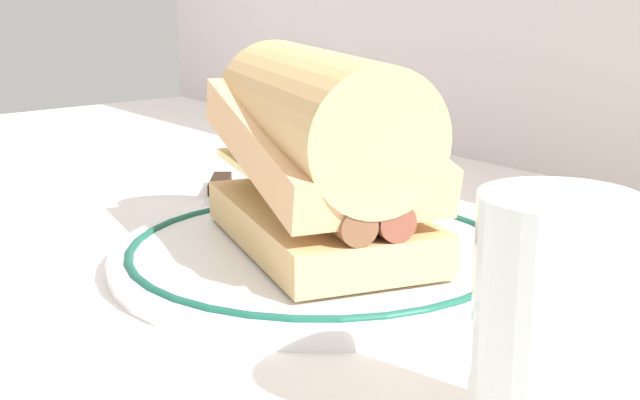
% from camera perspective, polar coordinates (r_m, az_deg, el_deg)
% --- Properties ---
extents(ground_plane, '(1.50, 1.50, 0.00)m').
position_cam_1_polar(ground_plane, '(0.58, -2.42, -4.36)').
color(ground_plane, white).
extents(plate, '(0.28, 0.28, 0.01)m').
position_cam_1_polar(plate, '(0.58, 0.00, -3.54)').
color(plate, white).
rests_on(plate, ground_plane).
extents(sausage_sandwich, '(0.21, 0.15, 0.13)m').
position_cam_1_polar(sausage_sandwich, '(0.56, 0.00, 3.29)').
color(sausage_sandwich, '#DFB274').
rests_on(sausage_sandwich, plate).
extents(drinking_glass, '(0.06, 0.06, 0.11)m').
position_cam_1_polar(drinking_glass, '(0.36, 14.71, -9.29)').
color(drinking_glass, silver).
rests_on(drinking_glass, ground_plane).
extents(butter_knife, '(0.14, 0.11, 0.01)m').
position_cam_1_polar(butter_knife, '(0.74, -6.80, 0.12)').
color(butter_knife, silver).
rests_on(butter_knife, ground_plane).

